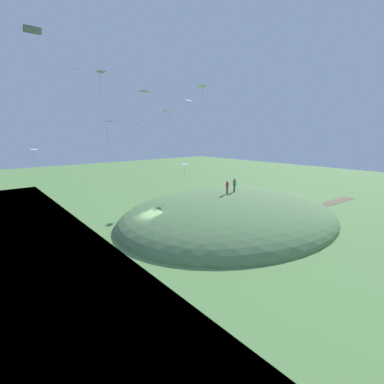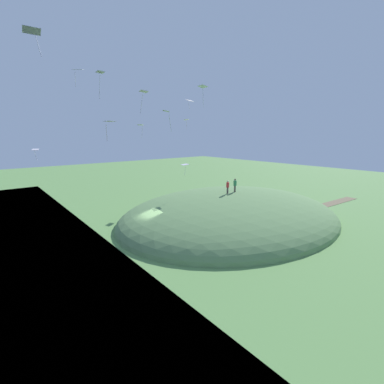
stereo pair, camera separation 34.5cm
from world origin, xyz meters
TOP-DOWN VIEW (x-y plane):
  - ground_plane at (0.00, 0.00)m, footprint 160.00×160.00m
  - grass_hill at (11.41, -1.91)m, footprint 31.48×25.64m
  - dirt_path at (29.96, -7.60)m, footprint 13.09×2.84m
  - person_near_shore at (12.27, -1.75)m, footprint 0.60×0.60m
  - person_with_child at (10.68, -1.89)m, footprint 0.45×0.45m
  - kite_0 at (4.23, 9.08)m, footprint 0.97×1.00m
  - kite_1 at (-8.71, 11.52)m, footprint 0.86×0.75m
  - kite_2 at (-4.49, 6.69)m, footprint 1.30×1.20m
  - kite_3 at (-1.16, -1.61)m, footprint 0.99×1.21m
  - kite_4 at (-5.57, -2.44)m, footprint 0.65×0.88m
  - kite_5 at (11.72, 7.26)m, footprint 1.33×1.01m
  - kite_6 at (-4.95, -2.19)m, footprint 0.91×1.12m
  - kite_7 at (14.22, 11.32)m, footprint 1.36×1.29m
  - kite_8 at (-10.31, -3.37)m, footprint 1.12×0.80m
  - kite_9 at (6.61, -1.37)m, footprint 0.89×1.19m
  - kite_10 at (0.56, -2.89)m, footprint 1.00×1.09m
  - kite_11 at (6.97, 2.44)m, footprint 1.13×1.37m

SIDE VIEW (x-z plane):
  - ground_plane at x=0.00m, z-range 0.00..0.00m
  - grass_hill at x=11.41m, z-range -3.37..3.37m
  - dirt_path at x=29.96m, z-range 0.00..0.04m
  - person_with_child at x=10.68m, z-range 3.61..5.39m
  - person_near_shore at x=12.27m, z-range 3.60..5.44m
  - kite_11 at x=6.97m, z-range 6.31..7.84m
  - kite_1 at x=-8.71m, z-range 8.47..9.86m
  - kite_6 at x=-4.95m, z-range 11.17..12.87m
  - kite_0 at x=4.23m, z-range 11.30..13.16m
  - kite_10 at x=0.56m, z-range 12.05..14.12m
  - kite_7 at x=14.22m, z-range 12.57..14.37m
  - kite_3 at x=-1.16m, z-range 13.82..15.97m
  - kite_4 at x=-5.57m, z-range 14.73..16.85m
  - kite_5 at x=11.72m, z-range 15.31..16.71m
  - kite_9 at x=6.61m, z-range 15.08..17.38m
  - kite_8 at x=-10.31m, z-range 16.73..18.48m
  - kite_2 at x=-4.49m, z-range 16.92..18.77m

